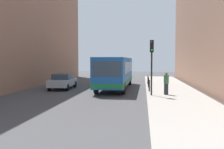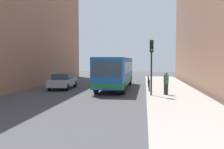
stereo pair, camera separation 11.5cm
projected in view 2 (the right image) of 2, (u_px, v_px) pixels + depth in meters
ground_plane at (108, 93)px, 20.43m from camera, size 80.00×80.00×0.00m
sidewalk at (174, 93)px, 19.71m from camera, size 4.40×40.00×0.15m
building_left at (5, 8)px, 25.45m from camera, size 7.00×32.00×16.55m
bus at (116, 71)px, 23.77m from camera, size 2.66×11.05×3.00m
car_beside_bus at (63, 81)px, 23.51m from camera, size 2.03×4.48×1.48m
car_behind_bus at (120, 74)px, 34.07m from camera, size 2.05×4.49×1.48m
traffic_light at (151, 57)px, 17.92m from camera, size 0.28×0.33×4.10m
bollard_near at (149, 86)px, 20.44m from camera, size 0.11×0.11×0.95m
bollard_mid at (149, 82)px, 23.46m from camera, size 0.11×0.11×0.95m
bollard_far at (148, 80)px, 26.48m from camera, size 0.11×0.11×0.95m
pedestrian_near_signal at (166, 83)px, 18.41m from camera, size 0.38×0.38×1.72m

